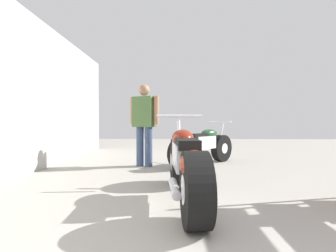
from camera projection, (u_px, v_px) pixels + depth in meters
ground_plane at (188, 178)px, 3.89m from camera, size 18.13×18.13×0.00m
garage_partition_left at (17, 90)px, 3.93m from camera, size 0.08×8.31×2.72m
motorcycle_maroon_cruiser at (185, 165)px, 2.72m from camera, size 0.61×2.07×0.96m
motorcycle_black_naked at (202, 146)px, 5.06m from camera, size 1.43×1.48×0.89m
mechanic_in_blue at (144, 120)px, 4.93m from camera, size 0.62×0.39×1.60m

